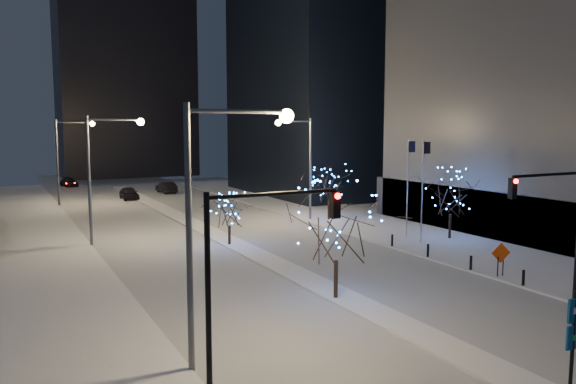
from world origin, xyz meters
TOP-DOWN VIEW (x-y plane):
  - ground at (0.00, 0.00)m, footprint 160.00×160.00m
  - road at (0.00, 35.00)m, footprint 20.00×130.00m
  - median at (0.00, 30.00)m, footprint 2.00×80.00m
  - east_sidewalk at (15.00, 20.00)m, footprint 10.00×90.00m
  - west_sidewalk at (-14.00, 20.00)m, footprint 8.00×90.00m
  - plinth at (34.00, 18.00)m, footprint 30.00×24.00m
  - horizon_block at (6.00, 92.00)m, footprint 24.00×14.00m
  - street_lamp_w_near at (-8.94, 2.00)m, footprint 4.40×0.56m
  - street_lamp_w_mid at (-8.94, 27.00)m, footprint 4.40×0.56m
  - street_lamp_w_far at (-8.94, 52.00)m, footprint 4.40×0.56m
  - street_lamp_east at (10.08, 30.00)m, footprint 3.90×0.56m
  - traffic_signal_west at (-8.44, -0.00)m, footprint 5.26×0.43m
  - traffic_signal_east at (8.94, 1.00)m, footprint 5.26×0.43m
  - flagpoles at (13.37, 17.25)m, footprint 1.35×2.60m
  - bollards at (10.20, 10.00)m, footprint 0.16×12.16m
  - car_near at (-1.50, 54.59)m, footprint 1.88×4.66m
  - car_mid at (4.61, 59.48)m, footprint 2.05×4.84m
  - car_far at (-6.49, 74.89)m, footprint 2.60×4.81m
  - holiday_tree_median_near at (-0.50, 7.01)m, footprint 6.15×6.15m
  - holiday_tree_median_far at (-0.50, 22.37)m, footprint 4.23×4.23m
  - holiday_tree_plaza_near at (16.33, 16.38)m, footprint 5.71×5.71m
  - holiday_tree_plaza_far at (12.50, 28.96)m, footprint 5.24×5.24m
  - wayfinding_sign at (0.99, -5.68)m, footprint 0.65×0.13m
  - construction_sign at (10.64, 6.05)m, footprint 1.22×0.37m

SIDE VIEW (x-z plane):
  - ground at x=0.00m, z-range 0.00..0.00m
  - road at x=0.00m, z-range 0.00..0.02m
  - median at x=0.00m, z-range 0.00..0.15m
  - east_sidewalk at x=15.00m, z-range 0.00..0.15m
  - west_sidewalk at x=-14.00m, z-range 0.00..0.15m
  - bollards at x=10.20m, z-range 0.15..1.05m
  - car_far at x=-6.49m, z-range 0.00..1.32m
  - car_mid at x=4.61m, z-range 0.00..1.55m
  - car_near at x=-1.50m, z-range 0.00..1.59m
  - construction_sign at x=10.64m, z-range 0.36..2.42m
  - plinth at x=34.00m, z-range 0.00..4.00m
  - wayfinding_sign at x=0.99m, z-range 0.41..4.07m
  - holiday_tree_median_far at x=-0.50m, z-range 0.74..4.88m
  - holiday_tree_plaza_far at x=12.50m, z-range 0.88..6.34m
  - holiday_tree_plaza_near at x=16.33m, z-range 0.95..6.59m
  - holiday_tree_median_near at x=-0.50m, z-range 0.96..7.07m
  - traffic_signal_west at x=-8.44m, z-range 1.26..8.26m
  - traffic_signal_east at x=8.94m, z-range 1.26..8.26m
  - flagpoles at x=13.37m, z-range 0.80..8.80m
  - street_lamp_east at x=10.08m, z-range 1.45..11.45m
  - street_lamp_w_near at x=-8.94m, z-range 1.50..11.50m
  - street_lamp_w_mid at x=-8.94m, z-range 1.50..11.50m
  - street_lamp_w_far at x=-8.94m, z-range 1.50..11.50m
  - horizon_block at x=6.00m, z-range 0.00..42.00m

